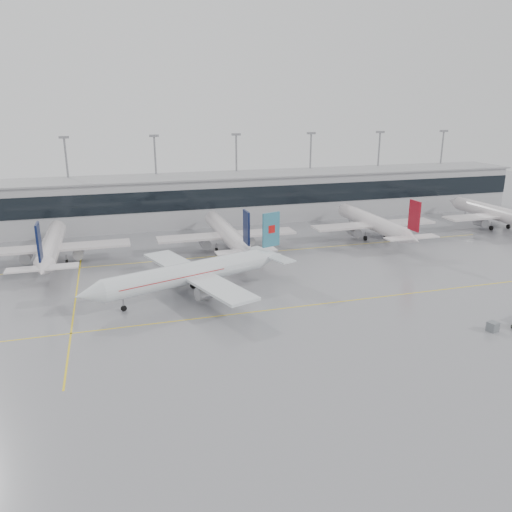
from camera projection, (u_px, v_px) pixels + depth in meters
name	position (u px, v px, depth m)	size (l,w,h in m)	color
ground	(278.00, 309.00, 76.34)	(320.00, 320.00, 0.00)	gray
taxi_line_main	(278.00, 309.00, 76.34)	(120.00, 0.25, 0.01)	yellow
taxi_line_north	(231.00, 255.00, 103.86)	(120.00, 0.25, 0.01)	yellow
taxi_line_cross	(76.00, 295.00, 81.92)	(0.25, 60.00, 0.01)	yellow
terminal	(202.00, 200.00, 131.47)	(180.00, 15.00, 12.00)	#A3A2A6
terminal_glass	(207.00, 199.00, 124.11)	(180.00, 0.20, 5.00)	black
terminal_roof	(201.00, 176.00, 129.68)	(182.00, 16.00, 0.40)	gray
light_masts	(197.00, 169.00, 134.85)	(156.40, 1.00, 22.60)	gray
air_canada_jet	(194.00, 273.00, 81.16)	(36.57, 29.97, 11.84)	silver
parked_jet_b	(51.00, 246.00, 96.63)	(29.64, 36.96, 11.72)	silver
parked_jet_c	(227.00, 233.00, 106.17)	(29.64, 36.96, 11.72)	silver
parked_jet_d	(374.00, 223.00, 115.71)	(29.64, 36.96, 11.72)	silver
parked_jet_e	(498.00, 214.00, 125.25)	(29.64, 36.96, 11.72)	silver
gse_unit	(493.00, 327.00, 68.68)	(1.35, 1.25, 1.35)	slate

